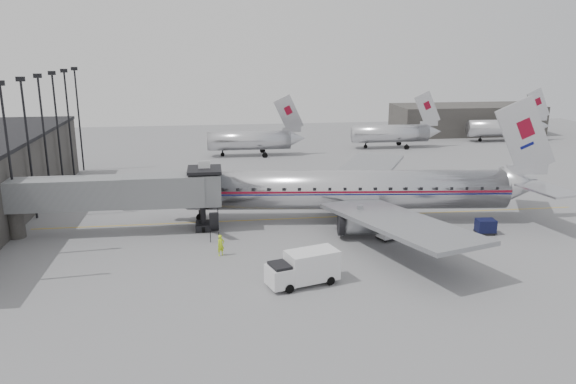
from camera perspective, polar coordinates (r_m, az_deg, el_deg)
The scene contains 13 objects.
ground at distance 55.79m, azimuth 1.02°, elevation -4.57°, with size 160.00×160.00×0.00m, color slate.
hangar at distance 124.87m, azimuth 17.63°, elevation 7.06°, with size 30.00×12.00×6.00m, color #3A3735.
apron_line at distance 61.88m, azimuth 2.93°, elevation -2.60°, with size 0.15×60.00×0.01m, color gold.
jet_bridge at distance 58.12m, azimuth -15.99°, elevation -0.05°, with size 21.00×6.20×7.10m.
floodlight_masts at distance 68.59m, azimuth -24.20°, elevation 5.02°, with size 0.90×42.25×15.25m.
distant_aircraft_near at distance 95.50m, azimuth -3.87°, elevation 5.33°, with size 16.39×3.20×10.26m.
distant_aircraft_mid at distance 104.35m, azimuth 10.44°, elevation 5.93°, with size 16.39×3.20×10.26m.
distant_aircraft_far at distance 117.53m, azimuth 21.09°, elevation 6.17°, with size 16.39×3.20×10.26m.
airliner at distance 60.46m, azimuth 6.80°, elevation 0.22°, with size 42.46×39.15×13.45m.
service_van at distance 44.77m, azimuth 1.59°, elevation -7.68°, with size 6.12×3.79×2.70m.
baggage_cart_navy at distance 59.80m, azimuth 19.43°, elevation -3.29°, with size 2.00×1.58×1.50m.
baggage_cart_white at distance 55.71m, azimuth 10.16°, elevation -3.92°, with size 2.45×2.17×1.59m.
ramp_worker at distance 51.11m, azimuth -6.84°, elevation -5.39°, with size 0.71×0.46×1.94m, color #CBF61C.
Camera 1 is at (-8.04, -51.96, 18.64)m, focal length 35.00 mm.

